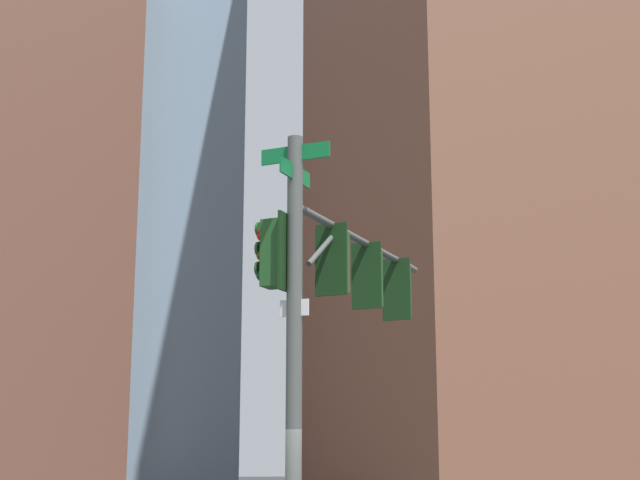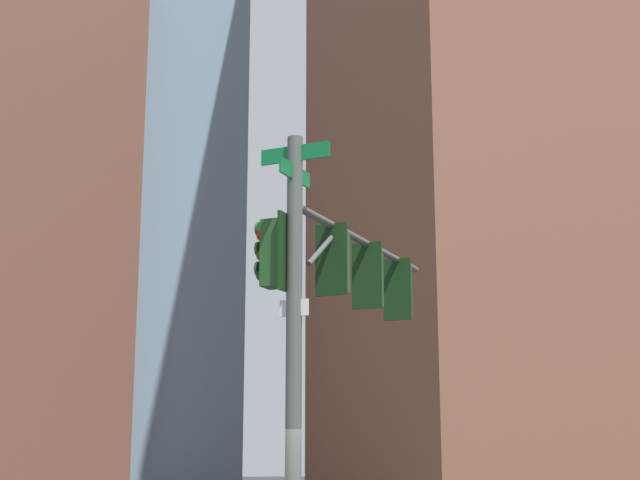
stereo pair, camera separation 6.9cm
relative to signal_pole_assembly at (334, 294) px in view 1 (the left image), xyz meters
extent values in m
cylinder|color=#4C514C|center=(-0.98, -1.21, -1.26)|extent=(0.23, 0.23, 6.78)
cylinder|color=#4C514C|center=(0.81, 0.86, 1.08)|extent=(3.68, 4.22, 0.12)
cylinder|color=#4C514C|center=(-0.34, -0.46, 0.63)|extent=(0.74, 0.84, 0.75)
cube|color=#0F6B33|center=(-0.98, -1.21, 1.89)|extent=(0.87, 0.76, 0.24)
cube|color=#0F6B33|center=(-0.98, -1.21, 1.59)|extent=(0.67, 0.76, 0.24)
cube|color=white|center=(-0.98, -1.21, -0.44)|extent=(0.36, 0.32, 0.24)
cube|color=#1E4C1E|center=(0.01, -0.06, 0.52)|extent=(0.48, 0.48, 1.00)
cube|color=black|center=(-0.11, -0.20, 0.52)|extent=(0.44, 0.39, 1.16)
sphere|color=red|center=(0.15, 0.10, 0.82)|extent=(0.20, 0.20, 0.20)
cylinder|color=#1E4C1E|center=(0.19, 0.15, 0.91)|extent=(0.20, 0.18, 0.23)
sphere|color=#4C330A|center=(0.15, 0.10, 0.52)|extent=(0.20, 0.20, 0.20)
cylinder|color=#1E4C1E|center=(0.19, 0.15, 0.61)|extent=(0.20, 0.18, 0.23)
sphere|color=#0A3819|center=(0.15, 0.10, 0.22)|extent=(0.20, 0.20, 0.20)
cylinder|color=#1E4C1E|center=(0.19, 0.15, 0.31)|extent=(0.20, 0.18, 0.23)
cube|color=#1E4C1E|center=(1.01, 1.09, 0.52)|extent=(0.48, 0.48, 1.00)
cube|color=black|center=(0.89, 0.95, 0.52)|extent=(0.44, 0.39, 1.16)
sphere|color=#470A07|center=(1.14, 1.25, 0.82)|extent=(0.20, 0.20, 0.20)
cylinder|color=#1E4C1E|center=(1.19, 1.30, 0.91)|extent=(0.20, 0.18, 0.23)
sphere|color=#4C330A|center=(1.14, 1.25, 0.52)|extent=(0.20, 0.20, 0.20)
cylinder|color=#1E4C1E|center=(1.19, 1.30, 0.61)|extent=(0.20, 0.18, 0.23)
sphere|color=green|center=(1.14, 1.25, 0.22)|extent=(0.20, 0.20, 0.20)
cylinder|color=#1E4C1E|center=(1.19, 1.30, 0.31)|extent=(0.20, 0.18, 0.23)
cube|color=#1E4C1E|center=(2.01, 2.24, 0.52)|extent=(0.48, 0.48, 1.00)
cube|color=black|center=(1.88, 2.10, 0.52)|extent=(0.44, 0.39, 1.16)
sphere|color=red|center=(2.14, 2.40, 0.82)|extent=(0.20, 0.20, 0.20)
cylinder|color=#1E4C1E|center=(2.18, 2.45, 0.91)|extent=(0.20, 0.18, 0.23)
sphere|color=#4C330A|center=(2.14, 2.40, 0.52)|extent=(0.20, 0.20, 0.20)
cylinder|color=#1E4C1E|center=(2.18, 2.45, 0.61)|extent=(0.20, 0.18, 0.23)
sphere|color=#0A3819|center=(2.14, 2.40, 0.22)|extent=(0.20, 0.20, 0.20)
cylinder|color=#1E4C1E|center=(2.18, 2.45, 0.31)|extent=(0.20, 0.18, 0.23)
cube|color=#1E4C1E|center=(-1.22, -1.00, 0.38)|extent=(0.48, 0.48, 1.00)
cube|color=black|center=(-1.08, -1.13, 0.38)|extent=(0.39, 0.44, 1.16)
sphere|color=red|center=(-1.38, -0.87, 0.68)|extent=(0.20, 0.20, 0.20)
cylinder|color=#1E4C1E|center=(-1.43, -0.83, 0.77)|extent=(0.18, 0.20, 0.23)
sphere|color=#4C330A|center=(-1.38, -0.87, 0.38)|extent=(0.20, 0.20, 0.20)
cylinder|color=#1E4C1E|center=(-1.43, -0.83, 0.47)|extent=(0.18, 0.20, 0.23)
sphere|color=#0A3819|center=(-1.38, -0.87, 0.08)|extent=(0.20, 0.20, 0.20)
cylinder|color=#1E4C1E|center=(-1.43, -0.83, 0.17)|extent=(0.18, 0.20, 0.23)
cube|color=brown|center=(21.95, 25.85, 18.66)|extent=(25.52, 17.54, 46.62)
camera|label=1|loc=(-4.60, -14.50, -2.54)|focal=54.41mm
camera|label=2|loc=(-4.53, -14.52, -2.54)|focal=54.41mm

